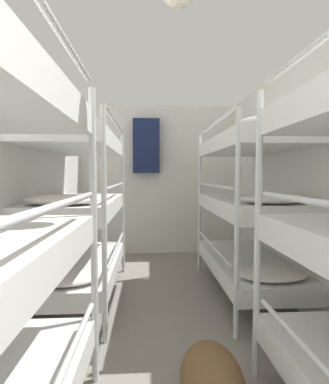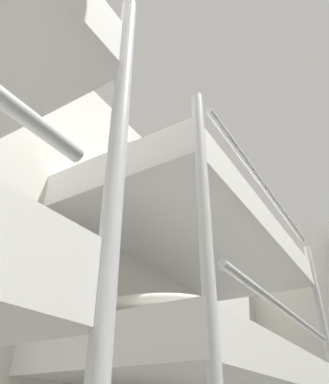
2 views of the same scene
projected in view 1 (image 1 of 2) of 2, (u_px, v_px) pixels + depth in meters
wall_back at (159, 180)px, 5.18m from camera, size 2.76×0.06×2.54m
bunk_stack_left_far at (79, 206)px, 3.18m from camera, size 0.80×1.82×1.94m
bunk_stack_right_far at (249, 205)px, 3.28m from camera, size 0.80×1.82×1.94m
duffel_bag at (212, 381)px, 1.71m from camera, size 0.36×0.58×0.36m
hanging_coat at (146, 146)px, 4.98m from camera, size 0.44×0.12×0.90m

